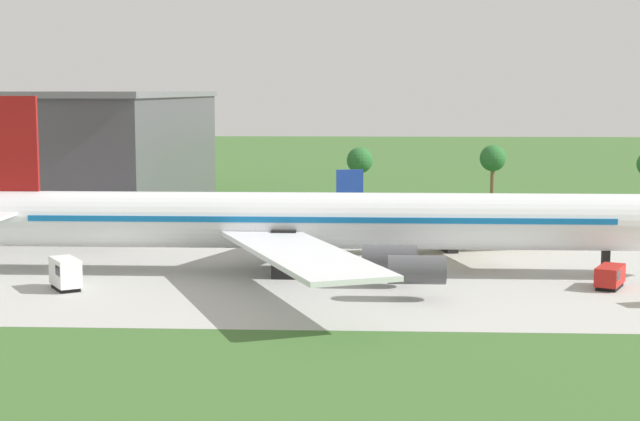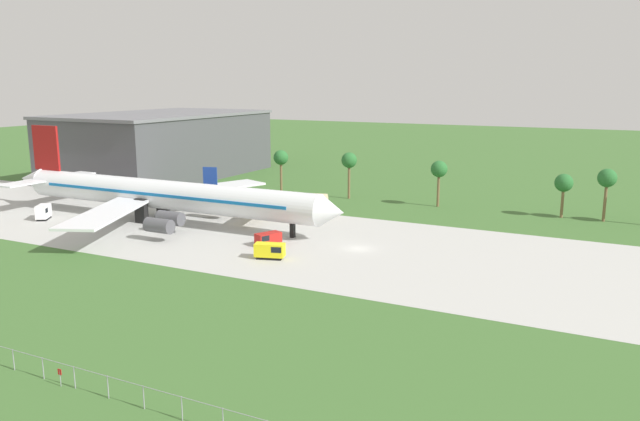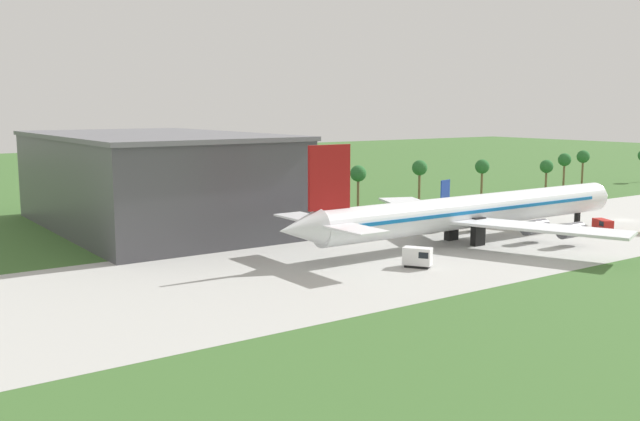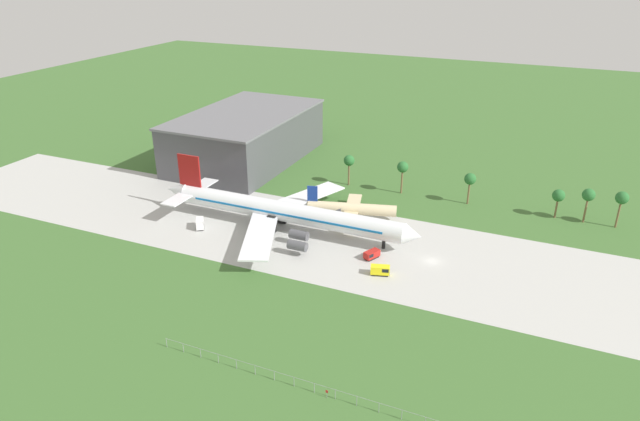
% 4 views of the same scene
% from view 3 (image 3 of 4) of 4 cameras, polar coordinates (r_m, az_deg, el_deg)
% --- Properties ---
extents(ground_plane, '(600.00, 600.00, 0.00)m').
position_cam_3_polar(ground_plane, '(159.25, 23.13, -0.72)').
color(ground_plane, '#3D662D').
extents(taxiway_strip, '(320.00, 44.00, 0.02)m').
position_cam_3_polar(taxiway_strip, '(159.25, 23.13, -0.72)').
color(taxiway_strip, '#B2B2AD').
rests_on(taxiway_strip, ground_plane).
extents(jet_airliner, '(78.73, 55.71, 17.67)m').
position_cam_3_polar(jet_airliner, '(125.48, 12.17, -0.06)').
color(jet_airliner, white).
rests_on(jet_airliner, ground_plane).
extents(regional_aircraft, '(25.85, 23.53, 9.57)m').
position_cam_3_polar(regional_aircraft, '(146.15, 12.21, 0.25)').
color(regional_aircraft, beige).
rests_on(regional_aircraft, ground_plane).
extents(baggage_tug, '(3.89, 4.52, 2.94)m').
position_cam_3_polar(baggage_tug, '(104.44, 7.86, -3.70)').
color(baggage_tug, black).
rests_on(baggage_tug, ground_plane).
extents(fuel_truck, '(3.65, 4.74, 2.10)m').
position_cam_3_polar(fuel_truck, '(144.38, 21.72, -1.05)').
color(fuel_truck, black).
rests_on(fuel_truck, ground_plane).
extents(terminal_building, '(36.72, 61.20, 18.08)m').
position_cam_3_polar(terminal_building, '(141.63, -13.24, 2.38)').
color(terminal_building, '#47474C').
rests_on(terminal_building, ground_plane).
extents(palm_tree_row, '(115.70, 3.60, 10.92)m').
position_cam_3_polar(palm_tree_row, '(195.71, 16.00, 3.60)').
color(palm_tree_row, brown).
rests_on(palm_tree_row, ground_plane).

